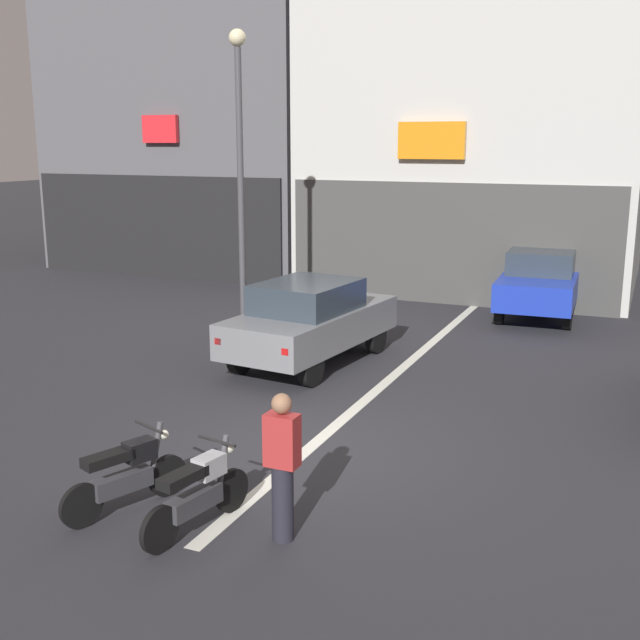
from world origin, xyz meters
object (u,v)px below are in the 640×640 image
at_px(car_grey_crossing_near, 310,319).
at_px(person_by_motorcycles, 282,466).
at_px(car_blue_down_street, 540,280).
at_px(street_lamp, 240,154).
at_px(motorcycle_black_row_leftmost, 127,474).
at_px(motorcycle_silver_row_left_mid, 198,492).

bearing_deg(car_grey_crossing_near, person_by_motorcycles, -68.31).
height_order(car_blue_down_street, person_by_motorcycles, person_by_motorcycles).
xyz_separation_m(street_lamp, motorcycle_black_row_leftmost, (2.88, -8.03, -3.53)).
distance_m(street_lamp, motorcycle_black_row_leftmost, 9.23).
bearing_deg(street_lamp, car_blue_down_street, 39.38).
xyz_separation_m(motorcycle_silver_row_left_mid, person_by_motorcycles, (0.95, 0.19, 0.40)).
relative_size(car_grey_crossing_near, street_lamp, 0.66).
bearing_deg(car_grey_crossing_near, street_lamp, 147.16).
height_order(car_blue_down_street, street_lamp, street_lamp).
distance_m(motorcycle_silver_row_left_mid, person_by_motorcycles, 1.05).
xyz_separation_m(street_lamp, motorcycle_silver_row_left_mid, (3.90, -8.11, -3.53)).
height_order(street_lamp, person_by_motorcycles, street_lamp).
relative_size(car_blue_down_street, person_by_motorcycles, 2.50).
xyz_separation_m(car_grey_crossing_near, motorcycle_black_row_leftmost, (0.58, -6.55, -0.43)).
bearing_deg(motorcycle_silver_row_left_mid, car_blue_down_street, 81.74).
relative_size(car_grey_crossing_near, motorcycle_black_row_leftmost, 2.71).
distance_m(motorcycle_black_row_leftmost, person_by_motorcycles, 2.02).
bearing_deg(motorcycle_black_row_leftmost, car_blue_down_street, 77.25).
xyz_separation_m(car_blue_down_street, motorcycle_black_row_leftmost, (-2.89, -12.77, -0.43)).
relative_size(car_grey_crossing_near, person_by_motorcycles, 2.56).
height_order(street_lamp, motorcycle_black_row_leftmost, street_lamp).
distance_m(car_blue_down_street, person_by_motorcycles, 12.68).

